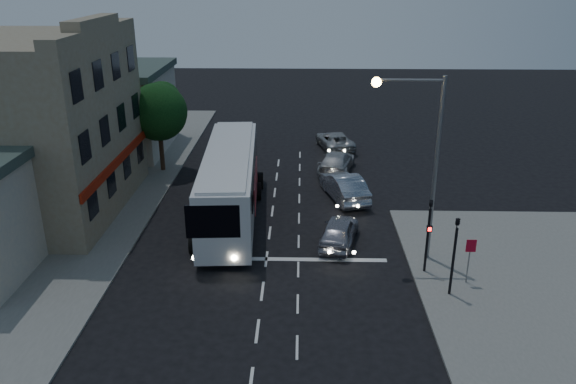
{
  "coord_description": "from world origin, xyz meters",
  "views": [
    {
      "loc": [
        1.68,
        -22.76,
        13.46
      ],
      "look_at": [
        0.99,
        5.57,
        2.2
      ],
      "focal_mm": 35.0,
      "sensor_mm": 36.0,
      "label": 1
    }
  ],
  "objects_px": {
    "car_sedan_c": "(335,140)",
    "traffic_signal_side": "(455,247)",
    "tour_bus": "(230,182)",
    "car_suv": "(339,231)",
    "traffic_signal_main": "(429,227)",
    "car_sedan_a": "(344,187)",
    "car_sedan_b": "(337,162)",
    "streetlight": "(423,149)",
    "street_tree": "(158,109)",
    "regulatory_sign": "(470,254)"
  },
  "relations": [
    {
      "from": "streetlight",
      "to": "street_tree",
      "type": "relative_size",
      "value": 1.45
    },
    {
      "from": "car_sedan_a",
      "to": "car_sedan_b",
      "type": "xyz_separation_m",
      "value": [
        -0.19,
        5.18,
        -0.09
      ]
    },
    {
      "from": "car_sedan_b",
      "to": "traffic_signal_main",
      "type": "bearing_deg",
      "value": 116.57
    },
    {
      "from": "car_sedan_b",
      "to": "traffic_signal_side",
      "type": "distance_m",
      "value": 16.97
    },
    {
      "from": "regulatory_sign",
      "to": "traffic_signal_side",
      "type": "bearing_deg",
      "value": -136.08
    },
    {
      "from": "traffic_signal_main",
      "to": "traffic_signal_side",
      "type": "xyz_separation_m",
      "value": [
        0.7,
        -1.98,
        0.0
      ]
    },
    {
      "from": "car_suv",
      "to": "car_sedan_a",
      "type": "xyz_separation_m",
      "value": [
        0.7,
        6.21,
        0.11
      ]
    },
    {
      "from": "traffic_signal_side",
      "to": "tour_bus",
      "type": "bearing_deg",
      "value": 141.98
    },
    {
      "from": "car_suv",
      "to": "traffic_signal_side",
      "type": "bearing_deg",
      "value": 145.51
    },
    {
      "from": "car_sedan_c",
      "to": "traffic_signal_main",
      "type": "bearing_deg",
      "value": 86.61
    },
    {
      "from": "car_suv",
      "to": "traffic_signal_side",
      "type": "xyz_separation_m",
      "value": [
        4.59,
        -5.0,
        1.7
      ]
    },
    {
      "from": "car_sedan_c",
      "to": "traffic_signal_side",
      "type": "xyz_separation_m",
      "value": [
        3.91,
        -21.87,
        1.73
      ]
    },
    {
      "from": "tour_bus",
      "to": "car_suv",
      "type": "distance_m",
      "value": 7.07
    },
    {
      "from": "car_sedan_c",
      "to": "regulatory_sign",
      "type": "bearing_deg",
      "value": 90.66
    },
    {
      "from": "car_sedan_b",
      "to": "streetlight",
      "type": "height_order",
      "value": "streetlight"
    },
    {
      "from": "tour_bus",
      "to": "traffic_signal_side",
      "type": "height_order",
      "value": "traffic_signal_side"
    },
    {
      "from": "car_suv",
      "to": "traffic_signal_main",
      "type": "xyz_separation_m",
      "value": [
        3.89,
        -3.02,
        1.7
      ]
    },
    {
      "from": "regulatory_sign",
      "to": "tour_bus",
      "type": "bearing_deg",
      "value": 147.7
    },
    {
      "from": "street_tree",
      "to": "tour_bus",
      "type": "bearing_deg",
      "value": -53.45
    },
    {
      "from": "car_sedan_b",
      "to": "car_sedan_c",
      "type": "xyz_separation_m",
      "value": [
        0.17,
        5.48,
        -0.04
      ]
    },
    {
      "from": "car_sedan_a",
      "to": "traffic_signal_main",
      "type": "xyz_separation_m",
      "value": [
        3.18,
        -9.24,
        1.59
      ]
    },
    {
      "from": "regulatory_sign",
      "to": "car_sedan_b",
      "type": "bearing_deg",
      "value": 108.22
    },
    {
      "from": "car_sedan_b",
      "to": "street_tree",
      "type": "distance_m",
      "value": 12.99
    },
    {
      "from": "car_suv",
      "to": "car_sedan_b",
      "type": "bearing_deg",
      "value": -79.59
    },
    {
      "from": "traffic_signal_side",
      "to": "regulatory_sign",
      "type": "xyz_separation_m",
      "value": [
        1.0,
        0.96,
        -0.82
      ]
    },
    {
      "from": "car_sedan_b",
      "to": "regulatory_sign",
      "type": "distance_m",
      "value": 16.26
    },
    {
      "from": "car_sedan_b",
      "to": "car_sedan_c",
      "type": "height_order",
      "value": "car_sedan_b"
    },
    {
      "from": "car_suv",
      "to": "car_sedan_c",
      "type": "distance_m",
      "value": 16.88
    },
    {
      "from": "car_sedan_a",
      "to": "car_sedan_c",
      "type": "xyz_separation_m",
      "value": [
        -0.02,
        10.65,
        -0.14
      ]
    },
    {
      "from": "car_sedan_a",
      "to": "streetlight",
      "type": "height_order",
      "value": "streetlight"
    },
    {
      "from": "streetlight",
      "to": "street_tree",
      "type": "xyz_separation_m",
      "value": [
        -15.55,
        12.82,
        -1.23
      ]
    },
    {
      "from": "traffic_signal_main",
      "to": "regulatory_sign",
      "type": "relative_size",
      "value": 1.86
    },
    {
      "from": "tour_bus",
      "to": "streetlight",
      "type": "height_order",
      "value": "streetlight"
    },
    {
      "from": "tour_bus",
      "to": "car_sedan_b",
      "type": "bearing_deg",
      "value": 47.51
    },
    {
      "from": "car_sedan_c",
      "to": "traffic_signal_side",
      "type": "distance_m",
      "value": 22.28
    },
    {
      "from": "car_suv",
      "to": "regulatory_sign",
      "type": "bearing_deg",
      "value": 157.12
    },
    {
      "from": "tour_bus",
      "to": "traffic_signal_main",
      "type": "bearing_deg",
      "value": -35.83
    },
    {
      "from": "regulatory_sign",
      "to": "streetlight",
      "type": "bearing_deg",
      "value": 128.75
    },
    {
      "from": "car_sedan_c",
      "to": "street_tree",
      "type": "xyz_separation_m",
      "value": [
        -12.6,
        -5.65,
        3.81
      ]
    },
    {
      "from": "car_sedan_a",
      "to": "traffic_signal_side",
      "type": "relative_size",
      "value": 1.23
    },
    {
      "from": "tour_bus",
      "to": "car_suv",
      "type": "bearing_deg",
      "value": -32.05
    },
    {
      "from": "car_suv",
      "to": "car_sedan_a",
      "type": "height_order",
      "value": "car_sedan_a"
    },
    {
      "from": "car_sedan_b",
      "to": "streetlight",
      "type": "bearing_deg",
      "value": 116.9
    },
    {
      "from": "tour_bus",
      "to": "streetlight",
      "type": "xyz_separation_m",
      "value": [
        9.7,
        -4.93,
        3.55
      ]
    },
    {
      "from": "car_sedan_c",
      "to": "streetlight",
      "type": "height_order",
      "value": "streetlight"
    },
    {
      "from": "regulatory_sign",
      "to": "streetlight",
      "type": "xyz_separation_m",
      "value": [
        -1.96,
        2.44,
        4.14
      ]
    },
    {
      "from": "tour_bus",
      "to": "car_suv",
      "type": "height_order",
      "value": "tour_bus"
    },
    {
      "from": "traffic_signal_side",
      "to": "streetlight",
      "type": "xyz_separation_m",
      "value": [
        -0.96,
        3.4,
        3.31
      ]
    },
    {
      "from": "car_suv",
      "to": "streetlight",
      "type": "bearing_deg",
      "value": 169.19
    },
    {
      "from": "streetlight",
      "to": "tour_bus",
      "type": "bearing_deg",
      "value": 153.06
    }
  ]
}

